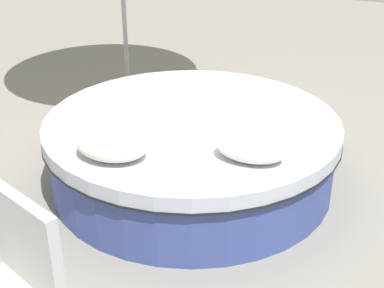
{
  "coord_description": "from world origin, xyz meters",
  "views": [
    {
      "loc": [
        -1.51,
        3.61,
        2.32
      ],
      "look_at": [
        0.0,
        0.0,
        0.34
      ],
      "focal_mm": 49.89,
      "sensor_mm": 36.0,
      "label": 1
    }
  ],
  "objects_px": {
    "throw_pillow_1": "(251,149)",
    "patio_chair": "(10,281)",
    "round_bed": "(192,149)",
    "throw_pillow_0": "(112,145)"
  },
  "relations": [
    {
      "from": "round_bed",
      "to": "throw_pillow_1",
      "type": "height_order",
      "value": "throw_pillow_1"
    },
    {
      "from": "throw_pillow_0",
      "to": "patio_chair",
      "type": "bearing_deg",
      "value": 97.93
    },
    {
      "from": "round_bed",
      "to": "patio_chair",
      "type": "height_order",
      "value": "patio_chair"
    },
    {
      "from": "throw_pillow_0",
      "to": "throw_pillow_1",
      "type": "distance_m",
      "value": 0.95
    },
    {
      "from": "patio_chair",
      "to": "round_bed",
      "type": "bearing_deg",
      "value": -71.77
    },
    {
      "from": "throw_pillow_1",
      "to": "patio_chair",
      "type": "xyz_separation_m",
      "value": [
        0.71,
        1.62,
        -0.1
      ]
    },
    {
      "from": "throw_pillow_1",
      "to": "patio_chair",
      "type": "relative_size",
      "value": 0.5
    },
    {
      "from": "throw_pillow_0",
      "to": "throw_pillow_1",
      "type": "bearing_deg",
      "value": -159.97
    },
    {
      "from": "throw_pillow_1",
      "to": "patio_chair",
      "type": "height_order",
      "value": "patio_chair"
    },
    {
      "from": "round_bed",
      "to": "throw_pillow_0",
      "type": "height_order",
      "value": "throw_pillow_0"
    }
  ]
}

